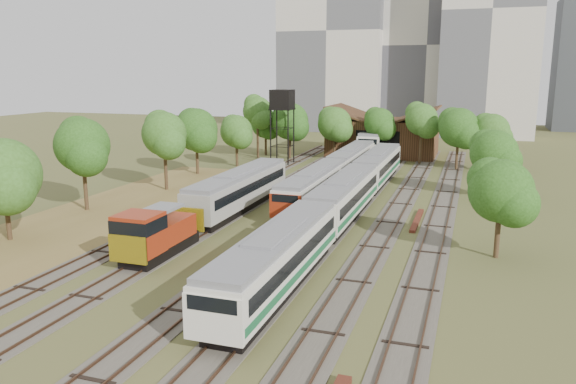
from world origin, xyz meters
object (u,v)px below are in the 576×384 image
(railcar_red_set, at_px, (335,172))
(railcar_green_set, at_px, (344,198))
(shunter_locomotive, at_px, (154,234))
(water_tower, at_px, (282,101))

(railcar_red_set, relative_size, railcar_green_set, 0.66)
(shunter_locomotive, xyz_separation_m, water_tower, (-5.06, 41.70, 6.92))
(railcar_red_set, distance_m, water_tower, 19.21)
(shunter_locomotive, distance_m, water_tower, 42.57)
(railcar_red_set, relative_size, water_tower, 3.37)
(railcar_red_set, bearing_deg, railcar_green_set, -72.83)
(railcar_red_set, height_order, railcar_green_set, railcar_green_set)
(railcar_green_set, xyz_separation_m, shunter_locomotive, (-10.00, -14.63, -0.18))
(railcar_red_set, distance_m, railcar_green_set, 13.55)
(railcar_red_set, height_order, shunter_locomotive, shunter_locomotive)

